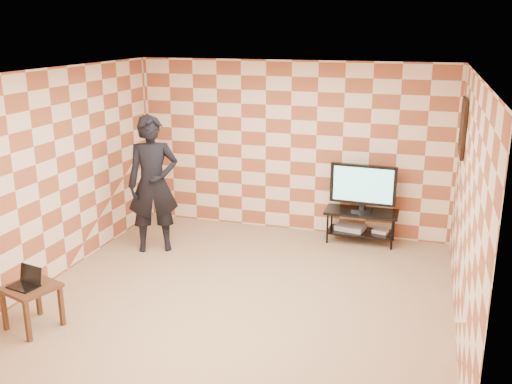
% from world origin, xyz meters
% --- Properties ---
extents(floor, '(5.00, 5.00, 0.00)m').
position_xyz_m(floor, '(0.00, 0.00, 0.00)').
color(floor, tan).
rests_on(floor, ground).
extents(wall_back, '(5.00, 0.02, 2.70)m').
position_xyz_m(wall_back, '(0.00, 2.50, 1.35)').
color(wall_back, '#F6DEBC').
rests_on(wall_back, ground).
extents(wall_front, '(5.00, 0.02, 2.70)m').
position_xyz_m(wall_front, '(0.00, -2.50, 1.35)').
color(wall_front, '#F6DEBC').
rests_on(wall_front, ground).
extents(wall_left, '(0.02, 5.00, 2.70)m').
position_xyz_m(wall_left, '(-2.50, 0.00, 1.35)').
color(wall_left, '#F6DEBC').
rests_on(wall_left, ground).
extents(wall_right, '(0.02, 5.00, 2.70)m').
position_xyz_m(wall_right, '(2.50, 0.00, 1.35)').
color(wall_right, '#F6DEBC').
rests_on(wall_right, ground).
extents(ceiling, '(5.00, 5.00, 0.02)m').
position_xyz_m(ceiling, '(0.00, 0.00, 2.70)').
color(ceiling, white).
rests_on(ceiling, wall_back).
extents(wall_art, '(0.04, 0.72, 0.72)m').
position_xyz_m(wall_art, '(2.47, 1.55, 1.95)').
color(wall_art, black).
rests_on(wall_art, wall_right).
extents(tv_stand, '(1.09, 0.49, 0.50)m').
position_xyz_m(tv_stand, '(1.19, 2.22, 0.37)').
color(tv_stand, black).
rests_on(tv_stand, floor).
extents(tv, '(0.99, 0.20, 0.72)m').
position_xyz_m(tv, '(1.19, 2.21, 0.90)').
color(tv, black).
rests_on(tv, tv_stand).
extents(dvd_player, '(0.48, 0.38, 0.07)m').
position_xyz_m(dvd_player, '(1.03, 2.25, 0.21)').
color(dvd_player, '#B0B0B2').
rests_on(dvd_player, tv_stand).
extents(game_console, '(0.25, 0.21, 0.05)m').
position_xyz_m(game_console, '(1.48, 2.24, 0.20)').
color(game_console, silver).
rests_on(game_console, tv_stand).
extents(side_table, '(0.63, 0.63, 0.50)m').
position_xyz_m(side_table, '(-1.93, -1.43, 0.41)').
color(side_table, '#3D1F14').
rests_on(side_table, floor).
extents(laptop, '(0.35, 0.30, 0.21)m').
position_xyz_m(laptop, '(-1.97, -1.43, 0.55)').
color(laptop, black).
rests_on(laptop, side_table).
extents(person, '(0.86, 0.75, 2.00)m').
position_xyz_m(person, '(-1.69, 1.06, 1.00)').
color(person, black).
rests_on(person, floor).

